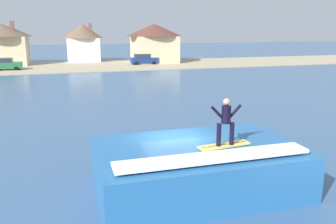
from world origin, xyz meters
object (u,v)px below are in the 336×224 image
at_px(surfer, 226,119).
at_px(house_with_chimney, 2,42).
at_px(wave_crest, 198,167).
at_px(car_far_shore, 144,59).
at_px(house_small_cottage, 83,41).
at_px(house_gabled_white, 154,41).
at_px(surfboard, 224,145).
at_px(car_near_shore, 6,64).

bearing_deg(surfer, house_with_chimney, 106.05).
xyz_separation_m(wave_crest, car_far_shore, (8.19, 46.21, 0.05)).
xyz_separation_m(house_with_chimney, house_small_cottage, (13.17, 2.74, -0.09)).
bearing_deg(wave_crest, house_with_chimney, 105.59).
height_order(car_far_shore, house_with_chimney, house_with_chimney).
relative_size(car_far_shore, house_with_chimney, 0.47).
bearing_deg(house_small_cottage, house_gabled_white, -23.41).
relative_size(wave_crest, house_with_chimney, 0.76).
bearing_deg(surfboard, car_far_shore, 80.95).
bearing_deg(surfer, house_gabled_white, 78.58).
distance_m(car_near_shore, house_with_chimney, 9.03).
xyz_separation_m(car_near_shore, house_with_chimney, (-1.61, 8.38, 2.94)).
bearing_deg(surfer, surfboard, 79.40).
xyz_separation_m(surfboard, car_near_shore, (-13.58, 44.31, -0.99)).
distance_m(surfboard, surfer, 0.97).
xyz_separation_m(surfboard, house_small_cottage, (-2.02, 55.43, 1.86)).
distance_m(wave_crest, car_near_shore, 45.42).
bearing_deg(house_small_cottage, car_near_shore, -136.12).
height_order(surfboard, house_with_chimney, house_with_chimney).
bearing_deg(house_with_chimney, wave_crest, -74.41).
distance_m(wave_crest, car_far_shore, 46.93).
xyz_separation_m(wave_crest, surfboard, (0.70, -0.76, 1.04)).
relative_size(car_near_shore, car_far_shore, 0.88).
height_order(surfer, car_far_shore, surfer).
xyz_separation_m(car_near_shore, car_far_shore, (21.07, 2.65, 0.01)).
distance_m(car_near_shore, car_far_shore, 21.23).
bearing_deg(surfboard, house_gabled_white, 78.57).
bearing_deg(car_near_shore, house_gabled_white, 13.87).
distance_m(surfer, house_gabled_white, 51.26).
bearing_deg(house_gabled_white, wave_crest, -102.37).
distance_m(car_far_shore, house_with_chimney, 23.57).
bearing_deg(surfboard, wave_crest, 132.88).
bearing_deg(car_near_shore, car_far_shore, 7.18).
height_order(car_far_shore, house_small_cottage, house_small_cottage).
distance_m(surfer, car_near_shore, 46.45).
relative_size(surfboard, house_small_cottage, 0.28).
relative_size(house_gabled_white, house_small_cottage, 1.36).
distance_m(car_far_shore, house_small_cottage, 13.04).
xyz_separation_m(surfer, house_with_chimney, (-15.18, 52.76, 0.98)).
height_order(wave_crest, car_near_shore, wave_crest).
height_order(car_near_shore, house_gabled_white, house_gabled_white).
height_order(wave_crest, house_with_chimney, house_with_chimney).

